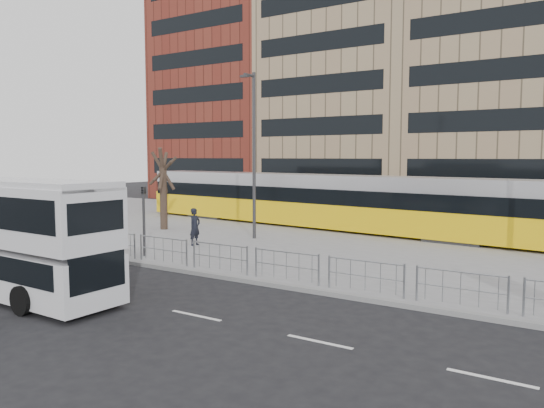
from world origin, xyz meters
The scene contains 12 objects.
ground centered at (0.00, 0.00, 0.00)m, with size 120.00×120.00×0.00m, color black.
plaza centered at (0.00, 12.00, 0.07)m, with size 64.00×24.00×0.15m, color slate.
kerb centered at (0.00, 0.05, 0.07)m, with size 64.00×0.25×0.17m, color gray.
building_row centered at (1.55, 34.27, 12.91)m, with size 70.40×18.40×31.20m.
pedestrian_barrier centered at (2.00, 0.50, 0.98)m, with size 32.07×0.07×1.10m.
road_markings centered at (1.00, -4.00, 0.01)m, with size 62.00×0.12×0.01m, color white.
double_decker_bus centered at (-5.02, -5.54, 2.08)m, with size 9.65×2.61×3.85m.
tram centered at (-3.71, 13.93, 1.81)m, with size 28.12×5.68×3.30m.
pedestrian centered at (-5.49, 4.55, 1.08)m, with size 0.68×0.45×1.86m, color black.
traffic_light_west centered at (-5.50, 1.17, 2.12)m, with size 0.17×0.21×3.10m.
lamp_post_west centered at (-4.30, 7.97, 4.95)m, with size 0.45×1.04×8.85m.
bare_tree centered at (-11.00, 8.01, 5.20)m, with size 4.39×4.39×7.06m.
Camera 1 is at (11.92, -15.35, 4.58)m, focal length 35.00 mm.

